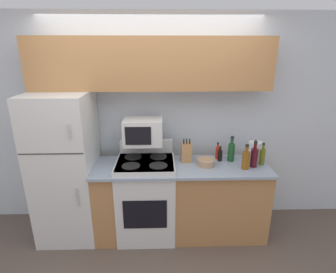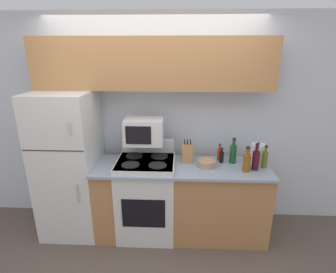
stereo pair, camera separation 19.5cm
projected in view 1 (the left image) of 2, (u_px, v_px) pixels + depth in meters
ground_plane at (153, 248)px, 2.97m from camera, size 12.00×12.00×0.00m
wall_back at (153, 123)px, 3.24m from camera, size 8.00×0.05×2.55m
lower_cabinets at (181, 199)px, 3.10m from camera, size 1.96×0.61×0.90m
refrigerator at (67, 167)px, 2.99m from camera, size 0.65×0.71×1.71m
upper_cabinets at (151, 64)px, 2.84m from camera, size 2.62×0.33×0.56m
stove at (146, 197)px, 3.07m from camera, size 0.65×0.59×1.11m
microwave at (143, 132)px, 2.94m from camera, size 0.43×0.31×0.29m
knife_block at (186, 152)px, 3.02m from camera, size 0.12×0.10×0.28m
bowl at (206, 162)px, 2.94m from camera, size 0.20×0.20×0.08m
bottle_wine_red at (254, 157)px, 2.88m from camera, size 0.08×0.08×0.30m
bottle_whiskey at (246, 159)px, 2.83m from camera, size 0.08×0.08×0.28m
bottle_olive_oil at (262, 156)px, 2.94m from camera, size 0.06×0.06×0.26m
bottle_hot_sauce at (218, 152)px, 3.11m from camera, size 0.05×0.05×0.20m
bottle_soy_sauce at (220, 155)px, 3.05m from camera, size 0.05×0.05×0.18m
bottle_wine_green at (231, 151)px, 3.03m from camera, size 0.08×0.08×0.30m
kettle at (255, 151)px, 3.05m from camera, size 0.15×0.15×0.25m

